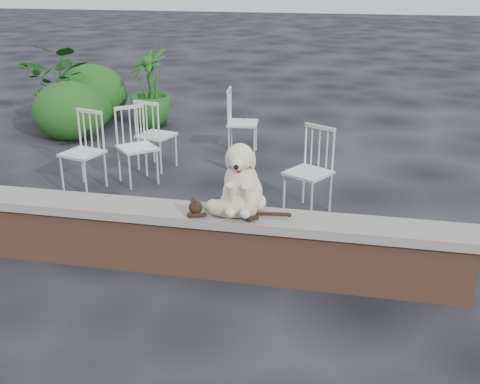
% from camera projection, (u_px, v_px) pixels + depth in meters
% --- Properties ---
extents(ground, '(60.00, 60.00, 0.00)m').
position_uv_depth(ground, '(125.00, 262.00, 5.38)').
color(ground, black).
rests_on(ground, ground).
extents(brick_wall, '(6.00, 0.30, 0.50)m').
position_uv_depth(brick_wall, '(123.00, 238.00, 5.29)').
color(brick_wall, brown).
rests_on(brick_wall, ground).
extents(capstone, '(6.20, 0.40, 0.08)m').
position_uv_depth(capstone, '(120.00, 208.00, 5.18)').
color(capstone, slate).
rests_on(capstone, brick_wall).
extents(dog, '(0.45, 0.58, 0.65)m').
position_uv_depth(dog, '(243.00, 175.00, 4.90)').
color(dog, beige).
rests_on(dog, capstone).
extents(cat, '(1.02, 0.28, 0.17)m').
position_uv_depth(cat, '(229.00, 207.00, 4.87)').
color(cat, tan).
rests_on(cat, capstone).
extents(chair_a, '(0.79, 0.79, 0.94)m').
position_uv_depth(chair_a, '(137.00, 146.00, 7.19)').
color(chair_a, white).
rests_on(chair_a, ground).
extents(chair_e, '(0.62, 0.62, 0.94)m').
position_uv_depth(chair_e, '(243.00, 122.00, 8.30)').
color(chair_e, white).
rests_on(chair_e, ground).
extents(chair_c, '(0.69, 0.69, 0.94)m').
position_uv_depth(chair_c, '(156.00, 134.00, 7.71)').
color(chair_c, white).
rests_on(chair_c, ground).
extents(chair_b, '(0.69, 0.69, 0.94)m').
position_uv_depth(chair_b, '(82.00, 152.00, 6.98)').
color(chair_b, white).
rests_on(chair_b, ground).
extents(chair_d, '(0.76, 0.76, 0.94)m').
position_uv_depth(chair_d, '(308.00, 171.00, 6.32)').
color(chair_d, white).
rests_on(chair_d, ground).
extents(potted_plant_a, '(1.28, 1.13, 1.36)m').
position_uv_depth(potted_plant_a, '(62.00, 84.00, 9.86)').
color(potted_plant_a, '#1B4E16').
rests_on(potted_plant_a, ground).
extents(potted_plant_b, '(1.00, 1.00, 1.27)m').
position_uv_depth(potted_plant_b, '(150.00, 88.00, 9.72)').
color(potted_plant_b, '#1B4E16').
rests_on(potted_plant_b, ground).
extents(shrubbery, '(1.41, 2.27, 1.01)m').
position_uv_depth(shrubbery, '(83.00, 102.00, 9.73)').
color(shrubbery, '#1B4E16').
rests_on(shrubbery, ground).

